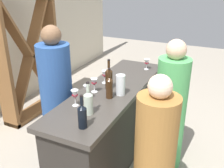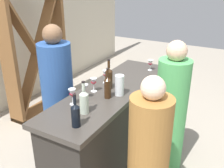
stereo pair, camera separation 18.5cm
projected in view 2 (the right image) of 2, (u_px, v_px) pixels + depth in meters
ground_plane at (112, 158)px, 3.16m from camera, size 12.00×12.00×0.00m
bar_counter at (112, 125)px, 2.98m from camera, size 2.00×0.59×0.94m
wine_rack at (37, 54)px, 3.98m from camera, size 1.11×0.28×1.90m
wine_bottle_leftmost_near_black at (76, 114)px, 2.05m from camera, size 0.07×0.07×0.29m
wine_bottle_second_left_clear_pale at (84, 101)px, 2.25m from camera, size 0.08×0.08×0.30m
wine_bottle_center_amber_brown at (108, 87)px, 2.53m from camera, size 0.07×0.07×0.31m
wine_bottle_second_right_amber_brown at (109, 78)px, 2.74m from camera, size 0.08×0.08×0.33m
wine_glass_near_left at (150, 63)px, 3.28m from camera, size 0.07×0.07×0.14m
wine_glass_near_center at (85, 88)px, 2.52m from camera, size 0.07×0.07×0.15m
wine_glass_near_right at (94, 82)px, 2.68m from camera, size 0.07×0.07×0.15m
wine_glass_far_left at (106, 75)px, 2.90m from camera, size 0.07×0.07×0.15m
wine_glass_far_center at (72, 94)px, 2.40m from camera, size 0.07×0.07×0.16m
water_pitcher at (119, 85)px, 2.60m from camera, size 0.09×0.09×0.21m
person_left_guest at (148, 159)px, 2.18m from camera, size 0.44×0.44×1.40m
person_center_guest at (170, 113)px, 2.79m from camera, size 0.41×0.41×1.50m
person_server_behind at (59, 101)px, 2.93m from camera, size 0.39×0.39×1.62m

